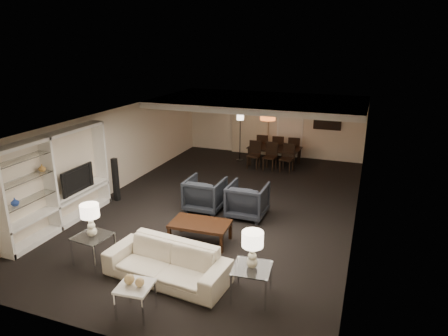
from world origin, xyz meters
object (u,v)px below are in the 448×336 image
object	(u,v)px
sofa	(167,263)
armchair_left	(205,194)
side_table_left	(94,249)
pendant_light	(268,117)
coffee_table	(200,232)
vase_amber	(42,168)
side_table_right	(252,283)
vase_blue	(15,202)
armchair_right	(248,200)
marble_table	(136,299)
chair_nl	(254,155)
chair_fm	(278,148)
floor_speaker	(116,179)
chair_fr	(294,149)
chair_nm	(270,157)
television	(74,179)
dining_table	(274,156)
table_lamp_left	(91,220)
chair_fl	(263,146)
chair_nr	(287,158)
floor_lamp	(240,137)
table_lamp_right	(252,250)

from	to	relation	value
sofa	armchair_left	world-z (taller)	armchair_left
armchair_left	side_table_left	size ratio (longest dim) A/B	1.49
pendant_light	coffee_table	bearing A→B (deg)	-90.75
vase_amber	side_table_right	bearing A→B (deg)	-7.95
vase_blue	armchair_right	bearing A→B (deg)	39.62
sofa	marble_table	world-z (taller)	sofa
chair_nl	chair_fm	xyz separation A→B (m)	(0.60, 1.30, 0.00)
floor_speaker	chair_fr	xyz separation A→B (m)	(4.05, 5.56, -0.14)
vase_amber	chair_nm	distance (m)	7.64
marble_table	chair_fm	bearing A→B (deg)	88.91
armchair_left	television	size ratio (longest dim) A/B	0.90
marble_table	dining_table	distance (m)	9.06
dining_table	floor_speaker	bearing A→B (deg)	-120.57
side_table_left	table_lamp_left	xyz separation A→B (m)	(0.00, 0.00, 0.66)
sofa	marble_table	distance (m)	1.10
side_table_left	chair_fm	bearing A→B (deg)	77.65
table_lamp_left	chair_fl	world-z (taller)	table_lamp_left
armchair_right	chair_nl	distance (m)	4.13
vase_blue	armchair_left	bearing A→B (deg)	49.38
sofa	side_table_left	distance (m)	1.70
armchair_left	armchair_right	xyz separation A→B (m)	(1.20, 0.00, 0.00)
pendant_light	dining_table	world-z (taller)	pendant_light
armchair_right	side_table_right	distance (m)	3.48
sofa	dining_table	size ratio (longest dim) A/B	1.30
armchair_right	chair_fl	bearing A→B (deg)	-78.91
sofa	television	distance (m)	3.95
side_table_left	vase_amber	distance (m)	2.38
television	dining_table	world-z (taller)	television
chair_nr	chair_fl	xyz separation A→B (m)	(-1.20, 1.30, 0.00)
pendant_light	vase_blue	bearing A→B (deg)	-116.05
chair_fm	floor_lamp	distance (m)	1.53
chair_fm	vase_blue	bearing A→B (deg)	59.42
side_table_right	chair_fl	bearing A→B (deg)	103.82
sofa	side_table_left	world-z (taller)	sofa
coffee_table	side_table_left	size ratio (longest dim) A/B	2.00
side_table_right	chair_fr	distance (m)	8.65
dining_table	chair_nm	distance (m)	0.67
chair_fr	table_lamp_right	bearing A→B (deg)	88.71
side_table_right	vase_amber	world-z (taller)	vase_amber
table_lamp_right	vase_blue	world-z (taller)	table_lamp_right
pendant_light	side_table_right	bearing A→B (deg)	-77.38
side_table_left	table_lamp_left	world-z (taller)	table_lamp_left
chair_nr	sofa	bearing A→B (deg)	-89.46
floor_speaker	chair_nl	xyz separation A→B (m)	(2.85, 4.26, -0.14)
vase_blue	chair_fr	size ratio (longest dim) A/B	0.19
chair_nl	dining_table	bearing A→B (deg)	48.17
table_lamp_left	chair_fm	size ratio (longest dim) A/B	0.71
marble_table	television	bearing A→B (deg)	141.64
floor_lamp	chair_nr	bearing A→B (deg)	-21.16
side_table_right	chair_nl	size ratio (longest dim) A/B	0.69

